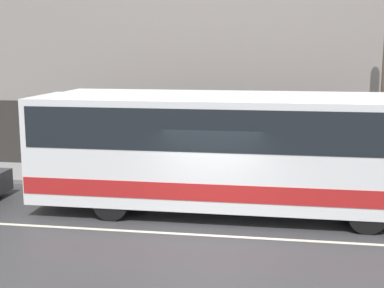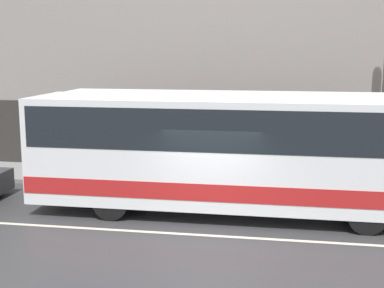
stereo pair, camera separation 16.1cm
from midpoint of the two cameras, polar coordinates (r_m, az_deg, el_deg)
The scene contains 6 objects.
ground_plane at distance 13.24m, azimuth 1.40°, elevation -9.73°, with size 60.00×60.00×0.00m, color #38383A.
sidewalk at distance 18.31m, azimuth 3.69°, elevation -3.92°, with size 60.00×2.67×0.14m.
building_facade at distance 19.25m, azimuth 4.30°, elevation 11.39°, with size 60.00×0.35×10.25m.
lane_stripe at distance 13.24m, azimuth 1.40°, elevation -9.71°, with size 54.00×0.14×0.01m.
transit_bus at distance 14.56m, azimuth 3.12°, elevation -0.28°, with size 10.56×2.55×3.33m.
pedestrian_waiting at distance 17.93m, azimuth 8.80°, elevation -1.79°, with size 0.36×0.36×1.53m.
Camera 1 is at (1.61, -12.36, 4.48)m, focal length 50.00 mm.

